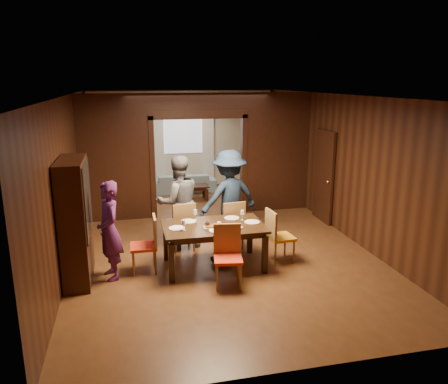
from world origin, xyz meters
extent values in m
plane|color=#532F17|center=(0.00, 0.00, 0.00)|extent=(9.00, 9.00, 0.00)
cube|color=silver|center=(0.00, 0.00, 2.90)|extent=(5.50, 9.00, 0.02)
cube|color=black|center=(0.00, 4.50, 1.45)|extent=(5.50, 0.02, 2.90)
cube|color=black|center=(-2.75, 0.00, 1.45)|extent=(0.02, 9.00, 2.90)
cube|color=black|center=(2.75, 0.00, 1.45)|extent=(0.02, 9.00, 2.90)
cube|color=black|center=(-1.93, 1.60, 1.20)|extent=(1.65, 0.15, 2.40)
cube|color=black|center=(1.93, 1.60, 1.20)|extent=(1.65, 0.15, 2.40)
cube|color=black|center=(0.00, 1.60, 2.65)|extent=(5.50, 0.15, 0.50)
cube|color=beige|center=(0.00, 4.47, 1.45)|extent=(5.40, 0.04, 2.85)
imported|color=#511D55|center=(-2.02, -1.56, 0.82)|extent=(0.55, 0.68, 1.64)
imported|color=#5C5B63|center=(-0.75, -0.43, 0.91)|extent=(0.98, 0.82, 1.82)
imported|color=#19273F|center=(0.25, -0.44, 0.94)|extent=(1.36, 1.00, 1.88)
imported|color=#7F98A6|center=(-0.11, 3.85, 0.27)|extent=(1.89, 0.77, 0.55)
imported|color=black|center=(-0.14, -1.43, 0.80)|extent=(0.36, 0.36, 0.09)
cube|color=black|center=(-0.28, -1.50, 0.38)|extent=(1.74, 1.08, 0.76)
cube|color=black|center=(0.07, 2.94, 0.20)|extent=(0.80, 0.50, 0.40)
cube|color=black|center=(-2.53, -1.50, 1.00)|extent=(0.40, 1.20, 2.00)
cube|color=black|center=(2.70, 0.50, 1.05)|extent=(0.06, 0.90, 2.10)
cube|color=silver|center=(0.00, 4.44, 1.70)|extent=(1.20, 0.03, 1.30)
cube|color=white|center=(-0.75, 4.40, 1.25)|extent=(0.35, 0.06, 2.40)
cube|color=white|center=(0.75, 4.40, 1.25)|extent=(0.35, 0.06, 2.40)
cylinder|color=white|center=(-0.91, -1.52, 0.77)|extent=(0.27, 0.27, 0.01)
cylinder|color=white|center=(-0.67, -1.21, 0.77)|extent=(0.27, 0.27, 0.01)
cylinder|color=silver|center=(0.12, -1.19, 0.77)|extent=(0.27, 0.27, 0.01)
cylinder|color=white|center=(0.42, -1.49, 0.77)|extent=(0.27, 0.27, 0.01)
cylinder|color=silver|center=(-0.28, -1.79, 0.77)|extent=(0.27, 0.27, 0.01)
cube|color=gray|center=(-0.33, -1.62, 0.78)|extent=(0.30, 0.20, 0.04)
cube|color=gray|center=(0.03, -1.69, 0.78)|extent=(0.30, 0.20, 0.04)
cylinder|color=silver|center=(-0.24, -1.76, 0.83)|extent=(0.07, 0.07, 0.14)
camera|label=1|loc=(-1.68, -8.49, 3.20)|focal=35.00mm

